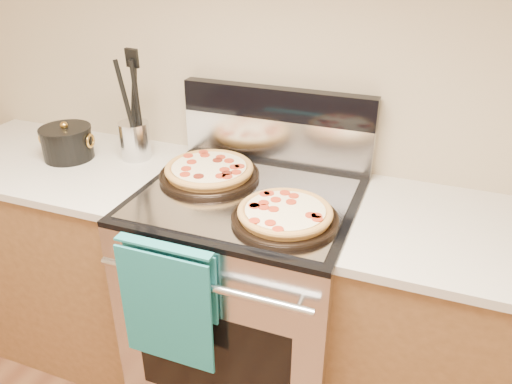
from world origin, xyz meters
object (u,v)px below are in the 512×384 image
(pepperoni_pizza_back, at_px, (209,171))
(pepperoni_pizza_front, at_px, (285,214))
(utensil_crock, at_px, (135,140))
(saucepan, at_px, (68,144))
(range_body, at_px, (248,300))

(pepperoni_pizza_back, height_order, pepperoni_pizza_front, pepperoni_pizza_back)
(utensil_crock, distance_m, saucepan, 0.28)
(utensil_crock, xyz_separation_m, saucepan, (-0.26, -0.10, -0.02))
(pepperoni_pizza_back, relative_size, saucepan, 1.85)
(pepperoni_pizza_front, distance_m, saucepan, 1.01)
(saucepan, bearing_deg, pepperoni_pizza_front, -10.80)
(pepperoni_pizza_back, distance_m, utensil_crock, 0.39)
(range_body, xyz_separation_m, utensil_crock, (-0.56, 0.16, 0.54))
(range_body, xyz_separation_m, pepperoni_pizza_front, (0.18, -0.13, 0.50))
(pepperoni_pizza_back, bearing_deg, utensil_crock, 166.46)
(pepperoni_pizza_back, height_order, saucepan, saucepan)
(range_body, height_order, utensil_crock, utensil_crock)
(range_body, distance_m, saucepan, 0.97)
(range_body, bearing_deg, utensil_crock, 163.90)
(pepperoni_pizza_back, bearing_deg, saucepan, -179.05)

